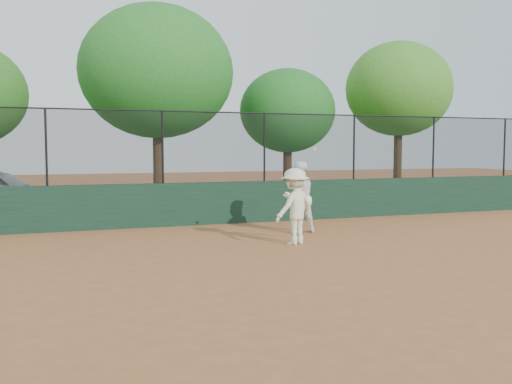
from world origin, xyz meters
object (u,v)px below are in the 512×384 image
object	(u,v)px
player_main	(295,206)
tree_4	(399,89)
tree_2	(157,72)
tree_3	(288,111)
player_second	(299,197)

from	to	relation	value
player_main	tree_4	xyz separation A→B (m)	(8.83, 8.83, 3.76)
tree_2	tree_3	bearing A→B (deg)	10.13
tree_3	tree_4	world-z (taller)	tree_4
player_second	tree_3	bearing A→B (deg)	-118.17
tree_2	tree_3	distance (m)	5.71
player_second	tree_4	world-z (taller)	tree_4
player_main	tree_2	world-z (taller)	tree_2
tree_4	player_main	bearing A→B (deg)	-134.99
player_main	tree_3	bearing A→B (deg)	67.03
tree_3	tree_2	bearing A→B (deg)	-169.87
tree_2	tree_3	size ratio (longest dim) A/B	1.34
tree_4	player_second	bearing A→B (deg)	-137.69
tree_3	player_second	bearing A→B (deg)	-111.98
tree_2	player_main	bearing A→B (deg)	-80.87
tree_2	tree_4	world-z (taller)	tree_2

